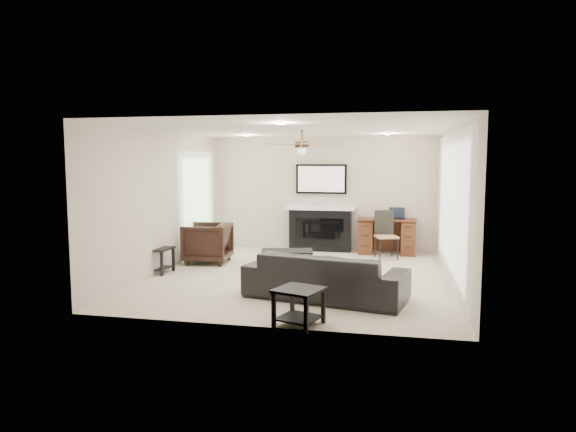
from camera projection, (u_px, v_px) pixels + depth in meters
name	position (u px, v px, depth m)	size (l,w,h in m)	color
room_shell	(312.00, 178.00, 8.67)	(5.50, 5.54, 2.52)	beige
sofa	(325.00, 276.00, 7.35)	(2.29, 0.89, 0.67)	black
armchair	(207.00, 243.00, 9.96)	(0.83, 0.86, 0.78)	black
coffee_table	(287.00, 261.00, 9.10)	(0.90, 0.50, 0.40)	black
end_table_near	(299.00, 307.00, 6.17)	(0.52, 0.52, 0.45)	black
end_table_left	(157.00, 260.00, 9.07)	(0.50, 0.50, 0.45)	black
fireplace_unit	(320.00, 208.00, 11.22)	(1.52, 0.34, 1.91)	black
desk	(387.00, 236.00, 10.91)	(1.22, 0.56, 0.76)	#3A1C0E
desk_chair	(386.00, 235.00, 10.36)	(0.42, 0.44, 0.97)	black
laptop	(397.00, 213.00, 10.79)	(0.33, 0.24, 0.23)	black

